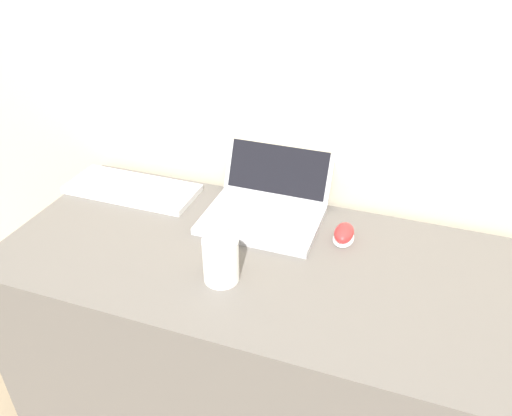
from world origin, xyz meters
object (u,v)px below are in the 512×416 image
object	(u,v)px
external_keyboard	(132,189)
computer_mouse	(344,234)
drink_cup	(221,259)
laptop	(268,200)

from	to	relation	value
external_keyboard	computer_mouse	bearing A→B (deg)	-2.70
computer_mouse	drink_cup	bearing A→B (deg)	-133.35
laptop	external_keyboard	xyz separation A→B (m)	(-0.45, -0.02, -0.04)
drink_cup	external_keyboard	distance (m)	0.53
laptop	drink_cup	world-z (taller)	laptop
computer_mouse	external_keyboard	xyz separation A→B (m)	(-0.69, 0.03, -0.01)
external_keyboard	drink_cup	bearing A→B (deg)	-34.57
computer_mouse	external_keyboard	world-z (taller)	computer_mouse
laptop	drink_cup	size ratio (longest dim) A/B	1.87
drink_cup	external_keyboard	size ratio (longest dim) A/B	0.43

